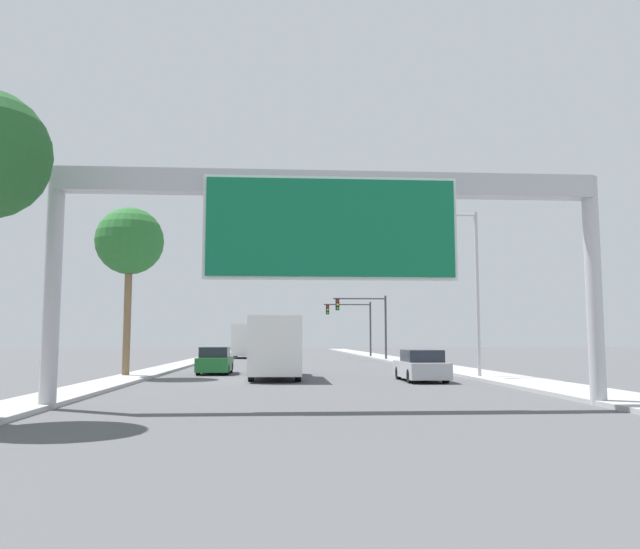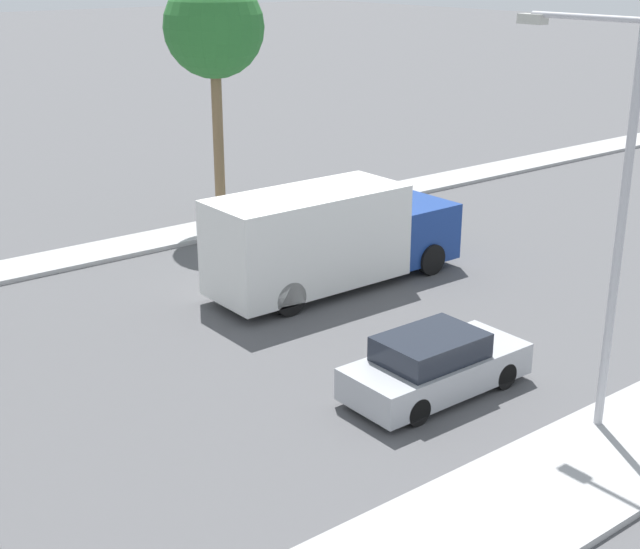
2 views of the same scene
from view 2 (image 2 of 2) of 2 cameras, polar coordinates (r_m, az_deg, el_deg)
The scene contains 5 objects.
car_near_right at distance 20.63m, azimuth 7.37°, elevation -5.78°, with size 1.86×4.54×1.50m.
car_mid_center at distance 32.25m, azimuth 2.82°, elevation 3.84°, with size 1.81×4.21×1.55m.
truck_box_primary at distance 26.71m, azimuth 0.56°, elevation 2.39°, with size 2.50×8.34×3.08m.
palm_tree_background at distance 32.54m, azimuth -6.80°, elevation 15.30°, with size 3.56×3.56×8.97m.
street_lamp_right at distance 18.54m, azimuth 17.92°, elevation 4.98°, with size 2.97×0.28×8.57m.
Camera 2 is at (18.16, 15.61, 9.52)m, focal length 50.00 mm.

